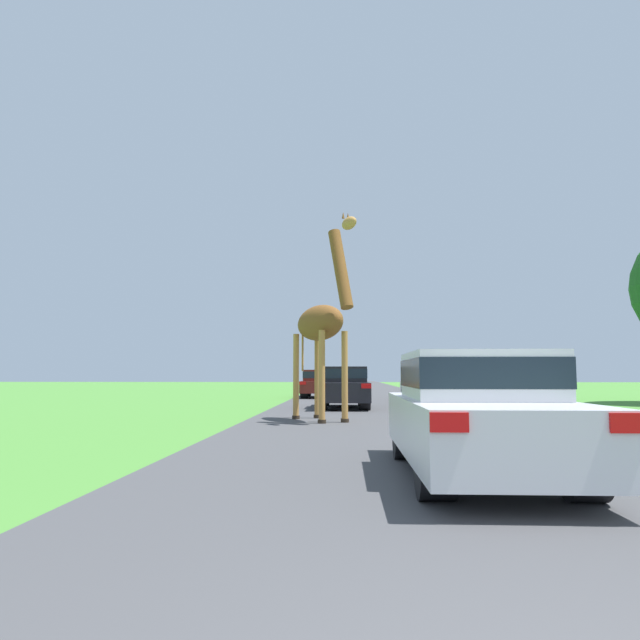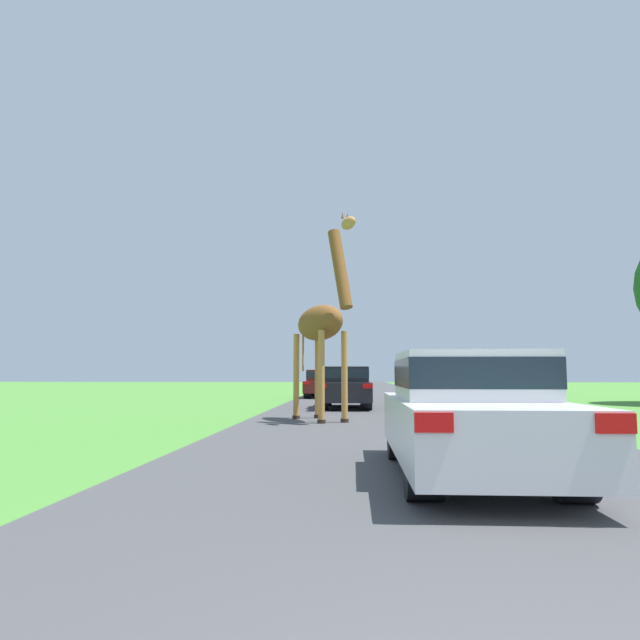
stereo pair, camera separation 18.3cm
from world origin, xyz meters
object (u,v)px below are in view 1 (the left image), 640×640
(car_far_ahead, at_px, (320,383))
(car_queue_right, at_px, (427,385))
(giraffe_near_road, at_px, (322,323))
(car_queue_left, at_px, (343,386))
(car_lead_maroon, at_px, (476,411))

(car_far_ahead, bearing_deg, car_queue_right, -36.03)
(giraffe_near_road, distance_m, car_queue_left, 5.86)
(car_lead_maroon, bearing_deg, car_far_ahead, 97.34)
(car_lead_maroon, height_order, car_queue_right, car_lead_maroon)
(car_far_ahead, bearing_deg, car_queue_left, -82.10)
(giraffe_near_road, height_order, car_lead_maroon, giraffe_near_road)
(car_lead_maroon, bearing_deg, car_queue_right, 83.68)
(car_queue_right, bearing_deg, car_lead_maroon, -96.32)
(car_lead_maroon, relative_size, car_queue_right, 0.97)
(giraffe_near_road, distance_m, car_far_ahead, 14.35)
(car_queue_right, bearing_deg, giraffe_near_road, -111.32)
(car_lead_maroon, xyz_separation_m, car_queue_right, (2.03, 18.37, -0.04))
(giraffe_near_road, relative_size, car_queue_right, 1.12)
(giraffe_near_road, relative_size, car_queue_left, 1.25)
(car_lead_maroon, distance_m, car_queue_left, 13.35)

